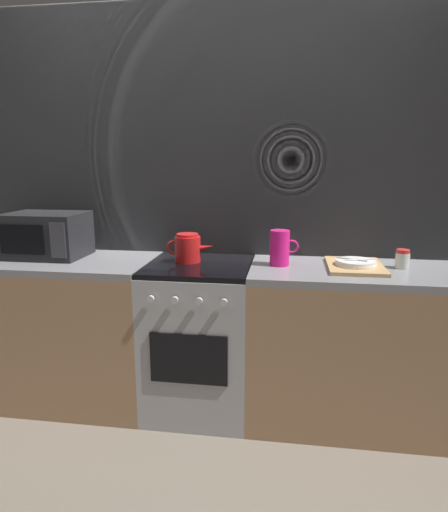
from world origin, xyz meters
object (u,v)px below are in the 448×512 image
object	(u,v)px
microwave	(47,235)
stove_unit	(200,337)
dish_pile	(355,265)
spice_jar	(402,259)
pitcher	(280,248)
kettle	(188,248)

from	to	relation	value
microwave	stove_unit	bearing A→B (deg)	-3.41
stove_unit	microwave	size ratio (longest dim) A/B	1.96
microwave	dish_pile	xyz separation A→B (m)	(1.83, -0.04, -0.12)
dish_pile	stove_unit	bearing A→B (deg)	-178.55
dish_pile	microwave	bearing A→B (deg)	178.90
microwave	spice_jar	bearing A→B (deg)	0.06
microwave	pitcher	distance (m)	1.42
stove_unit	pitcher	distance (m)	0.72
stove_unit	kettle	xyz separation A→B (m)	(-0.07, 0.04, 0.53)
stove_unit	microwave	xyz separation A→B (m)	(-0.96, 0.06, 0.59)
stove_unit	kettle	distance (m)	0.54
stove_unit	dish_pile	xyz separation A→B (m)	(0.87, 0.02, 0.47)
dish_pile	kettle	bearing A→B (deg)	178.68
microwave	kettle	distance (m)	0.89
stove_unit	pitcher	bearing A→B (deg)	4.10
pitcher	kettle	bearing A→B (deg)	178.83
dish_pile	pitcher	bearing A→B (deg)	178.49
stove_unit	microwave	world-z (taller)	microwave
dish_pile	spice_jar	bearing A→B (deg)	8.37
pitcher	spice_jar	world-z (taller)	pitcher
spice_jar	microwave	bearing A→B (deg)	-179.94
kettle	pitcher	world-z (taller)	pitcher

